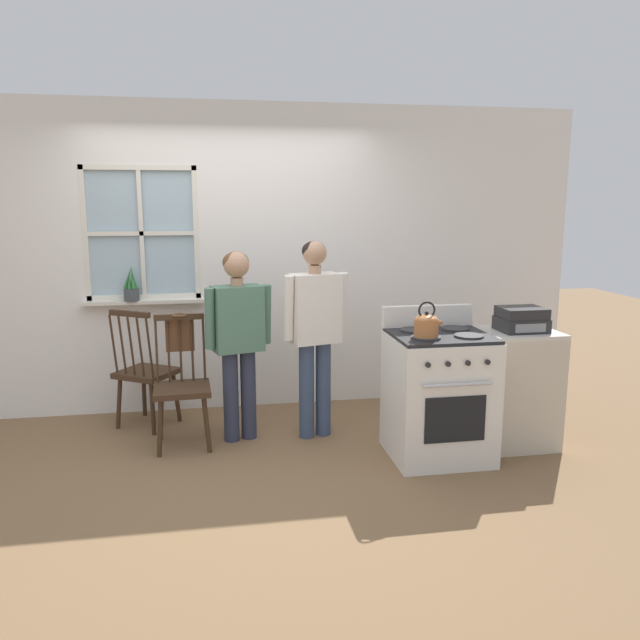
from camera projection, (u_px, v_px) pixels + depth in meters
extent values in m
plane|color=brown|center=(241.00, 468.00, 4.42)|extent=(16.00, 16.00, 0.00)
cube|color=white|center=(389.00, 257.00, 5.77)|extent=(3.46, 0.06, 2.70)
cube|color=white|center=(148.00, 355.00, 5.55)|extent=(0.96, 0.06, 1.02)
cube|color=white|center=(136.00, 132.00, 5.19)|extent=(0.96, 0.06, 0.54)
cube|color=silver|center=(144.00, 302.00, 5.38)|extent=(1.02, 0.10, 0.03)
cube|color=#9EB7C6|center=(142.00, 233.00, 5.36)|extent=(0.90, 0.01, 1.08)
cube|color=silver|center=(141.00, 233.00, 5.33)|extent=(0.04, 0.02, 1.14)
cube|color=silver|center=(141.00, 233.00, 5.33)|extent=(0.96, 0.02, 0.04)
cube|color=silver|center=(85.00, 234.00, 5.25)|extent=(0.04, 0.03, 1.14)
cube|color=silver|center=(196.00, 233.00, 5.41)|extent=(0.04, 0.03, 1.14)
cube|color=silver|center=(138.00, 167.00, 5.23)|extent=(0.96, 0.03, 0.04)
cube|color=silver|center=(145.00, 297.00, 5.43)|extent=(0.96, 0.03, 0.04)
cube|color=#3D2819|center=(182.00, 389.00, 4.73)|extent=(0.44, 0.42, 0.04)
cylinder|color=#3D2819|center=(160.00, 428.00, 4.59)|extent=(0.07, 0.07, 0.43)
cylinder|color=#3D2819|center=(207.00, 425.00, 4.66)|extent=(0.07, 0.07, 0.43)
cylinder|color=#3D2819|center=(161.00, 414.00, 4.89)|extent=(0.07, 0.07, 0.43)
cylinder|color=#3D2819|center=(205.00, 411.00, 4.97)|extent=(0.07, 0.07, 0.43)
cylinder|color=#3D2819|center=(157.00, 353.00, 4.81)|extent=(0.02, 0.07, 0.51)
cylinder|color=#3D2819|center=(169.00, 352.00, 4.83)|extent=(0.02, 0.07, 0.51)
cylinder|color=#3D2819|center=(181.00, 351.00, 4.85)|extent=(0.02, 0.07, 0.51)
cylinder|color=#3D2819|center=(192.00, 351.00, 4.87)|extent=(0.02, 0.07, 0.51)
cylinder|color=#3D2819|center=(204.00, 350.00, 4.89)|extent=(0.02, 0.07, 0.51)
cube|color=#3D2819|center=(179.00, 317.00, 4.80)|extent=(0.38, 0.06, 0.04)
cube|color=#3D2819|center=(147.00, 373.00, 5.19)|extent=(0.57, 0.56, 0.04)
cylinder|color=#3D2819|center=(176.00, 397.00, 5.31)|extent=(0.09, 0.06, 0.43)
cylinder|color=#3D2819|center=(144.00, 393.00, 5.44)|extent=(0.06, 0.09, 0.43)
cylinder|color=#3D2819|center=(153.00, 409.00, 5.02)|extent=(0.06, 0.09, 0.43)
cylinder|color=#3D2819|center=(119.00, 403.00, 5.15)|extent=(0.09, 0.06, 0.43)
cylinder|color=#3D2819|center=(150.00, 349.00, 4.92)|extent=(0.05, 0.07, 0.51)
cylinder|color=#3D2819|center=(140.00, 348.00, 4.95)|extent=(0.05, 0.07, 0.51)
cylinder|color=#3D2819|center=(131.00, 347.00, 4.98)|extent=(0.05, 0.07, 0.51)
cylinder|color=#3D2819|center=(122.00, 346.00, 5.02)|extent=(0.05, 0.07, 0.51)
cylinder|color=#3D2819|center=(114.00, 345.00, 5.05)|extent=(0.05, 0.07, 0.51)
cube|color=#3D2819|center=(129.00, 314.00, 4.93)|extent=(0.34, 0.24, 0.04)
cylinder|color=#2D3347|center=(231.00, 396.00, 4.86)|extent=(0.12, 0.12, 0.72)
cylinder|color=#2D3347|center=(248.00, 394.00, 4.92)|extent=(0.12, 0.12, 0.72)
cube|color=#4C7560|center=(238.00, 319.00, 4.77)|extent=(0.41, 0.30, 0.51)
cylinder|color=#4C7560|center=(210.00, 319.00, 4.66)|extent=(0.10, 0.12, 0.47)
cylinder|color=#4C7560|center=(266.00, 314.00, 4.85)|extent=(0.10, 0.12, 0.47)
cylinder|color=tan|center=(237.00, 282.00, 4.72)|extent=(0.10, 0.10, 0.06)
sphere|color=tan|center=(236.00, 265.00, 4.70)|extent=(0.20, 0.20, 0.20)
ellipsoid|color=brown|center=(236.00, 262.00, 4.71)|extent=(0.20, 0.20, 0.16)
cylinder|color=#384766|center=(307.00, 391.00, 4.93)|extent=(0.12, 0.12, 0.77)
cylinder|color=#384766|center=(323.00, 388.00, 4.99)|extent=(0.12, 0.12, 0.77)
cube|color=white|center=(315.00, 308.00, 4.84)|extent=(0.42, 0.30, 0.54)
cylinder|color=white|center=(289.00, 308.00, 4.72)|extent=(0.10, 0.13, 0.50)
cylinder|color=white|center=(342.00, 304.00, 4.91)|extent=(0.10, 0.13, 0.50)
cylinder|color=tan|center=(315.00, 269.00, 4.78)|extent=(0.10, 0.10, 0.07)
sphere|color=tan|center=(315.00, 253.00, 4.75)|extent=(0.18, 0.18, 0.18)
ellipsoid|color=black|center=(314.00, 251.00, 4.77)|extent=(0.19, 0.19, 0.15)
cube|color=white|center=(438.00, 397.00, 4.55)|extent=(0.70, 0.64, 0.90)
cube|color=black|center=(441.00, 336.00, 4.46)|extent=(0.69, 0.61, 0.02)
cylinder|color=#2D2D30|center=(426.00, 338.00, 4.31)|extent=(0.20, 0.20, 0.02)
cylinder|color=#2D2D30|center=(469.00, 336.00, 4.36)|extent=(0.20, 0.20, 0.02)
cylinder|color=#2D2D30|center=(414.00, 330.00, 4.56)|extent=(0.20, 0.20, 0.02)
cylinder|color=#2D2D30|center=(455.00, 329.00, 4.61)|extent=(0.20, 0.20, 0.02)
cube|color=white|center=(427.00, 316.00, 4.73)|extent=(0.70, 0.06, 0.16)
cube|color=black|center=(455.00, 419.00, 4.25)|extent=(0.44, 0.01, 0.32)
cylinder|color=silver|center=(458.00, 385.00, 4.18)|extent=(0.49, 0.02, 0.02)
cylinder|color=#232326|center=(428.00, 365.00, 4.13)|extent=(0.04, 0.02, 0.04)
cylinder|color=#232326|center=(448.00, 364.00, 4.15)|extent=(0.04, 0.02, 0.04)
cylinder|color=#232326|center=(468.00, 363.00, 4.18)|extent=(0.04, 0.02, 0.04)
cylinder|color=#232326|center=(488.00, 362.00, 4.20)|extent=(0.04, 0.02, 0.04)
cylinder|color=#A86638|center=(426.00, 328.00, 4.30)|extent=(0.17, 0.17, 0.12)
ellipsoid|color=#A86638|center=(426.00, 319.00, 4.28)|extent=(0.16, 0.16, 0.07)
sphere|color=black|center=(427.00, 313.00, 4.28)|extent=(0.03, 0.03, 0.03)
cylinder|color=#A86638|center=(437.00, 325.00, 4.31)|extent=(0.08, 0.03, 0.07)
torus|color=black|center=(427.00, 310.00, 4.27)|extent=(0.12, 0.01, 0.12)
cylinder|color=#42474C|center=(132.00, 295.00, 5.34)|extent=(0.13, 0.13, 0.10)
cylinder|color=#33261C|center=(131.00, 290.00, 5.33)|extent=(0.12, 0.12, 0.01)
cone|color=#2D7038|center=(133.00, 277.00, 5.32)|extent=(0.06, 0.05, 0.20)
cone|color=#2D7038|center=(131.00, 284.00, 5.34)|extent=(0.04, 0.05, 0.09)
cone|color=#2D7038|center=(128.00, 277.00, 5.31)|extent=(0.10, 0.05, 0.20)
cone|color=#2D7038|center=(129.00, 283.00, 5.30)|extent=(0.04, 0.05, 0.12)
cone|color=#2D7038|center=(132.00, 280.00, 5.31)|extent=(0.06, 0.06, 0.16)
cube|color=brown|center=(180.00, 334.00, 4.91)|extent=(0.22, 0.10, 0.26)
torus|color=brown|center=(179.00, 315.00, 4.80)|extent=(0.13, 0.13, 0.01)
cube|color=beige|center=(516.00, 390.00, 4.79)|extent=(0.55, 0.50, 0.87)
cube|color=beige|center=(519.00, 332.00, 4.70)|extent=(0.55, 0.50, 0.03)
cube|color=#232326|center=(521.00, 324.00, 4.67)|extent=(0.34, 0.28, 0.10)
cube|color=#232326|center=(522.00, 313.00, 4.66)|extent=(0.32, 0.27, 0.08)
cube|color=gray|center=(531.00, 328.00, 4.53)|extent=(0.24, 0.01, 0.06)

